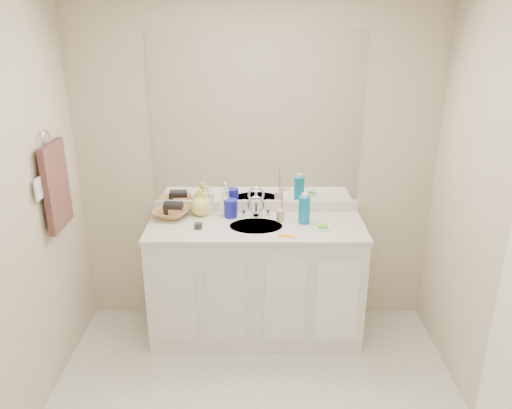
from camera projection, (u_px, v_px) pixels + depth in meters
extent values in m
cube|color=beige|center=(256.00, 169.00, 3.62)|extent=(2.60, 0.02, 2.40)
cube|color=silver|center=(256.00, 282.00, 3.64)|extent=(1.50, 0.55, 0.85)
cube|color=silver|center=(256.00, 227.00, 3.48)|extent=(1.52, 0.57, 0.03)
cube|color=white|center=(256.00, 206.00, 3.71)|extent=(1.52, 0.03, 0.08)
cylinder|color=silver|center=(256.00, 227.00, 3.46)|extent=(0.37, 0.37, 0.02)
cylinder|color=silver|center=(256.00, 209.00, 3.61)|extent=(0.02, 0.02, 0.11)
cube|color=white|center=(256.00, 120.00, 3.49)|extent=(1.48, 0.01, 1.20)
cylinder|color=#161A99|center=(231.00, 208.00, 3.59)|extent=(0.10, 0.10, 0.13)
cylinder|color=beige|center=(281.00, 216.00, 3.53)|extent=(0.07, 0.07, 0.08)
cylinder|color=#E13BA4|center=(282.00, 201.00, 3.49)|extent=(0.01, 0.04, 0.21)
cylinder|color=#0C799A|center=(304.00, 210.00, 3.48)|extent=(0.10, 0.10, 0.19)
cube|color=white|center=(322.00, 229.00, 3.40)|extent=(0.12, 0.10, 0.01)
cube|color=#79E136|center=(322.00, 226.00, 3.39)|extent=(0.07, 0.06, 0.02)
cube|color=orange|center=(288.00, 236.00, 3.29)|extent=(0.14, 0.07, 0.01)
cylinder|color=#28272D|center=(198.00, 226.00, 3.41)|extent=(0.07, 0.07, 0.04)
imported|color=white|center=(224.00, 203.00, 3.61)|extent=(0.07, 0.08, 0.19)
imported|color=#FBE7CC|center=(206.00, 203.00, 3.63)|extent=(0.10, 0.10, 0.17)
imported|color=#F0E85D|center=(200.00, 202.00, 3.62)|extent=(0.19, 0.19, 0.19)
imported|color=#AC7745|center=(171.00, 213.00, 3.60)|extent=(0.31, 0.31, 0.06)
cylinder|color=black|center=(173.00, 205.00, 3.58)|extent=(0.14, 0.08, 0.07)
torus|color=silver|center=(46.00, 139.00, 3.01)|extent=(0.01, 0.11, 0.11)
cube|color=#412523|center=(56.00, 186.00, 3.11)|extent=(0.04, 0.32, 0.55)
cube|color=white|center=(38.00, 189.00, 2.91)|extent=(0.01, 0.08, 0.13)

